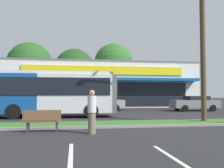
# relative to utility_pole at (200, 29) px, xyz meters

# --- Properties ---
(grass_median) EXTENTS (56.00, 2.20, 0.12)m
(grass_median) POSITION_rel_utility_pole_xyz_m (-4.59, -0.13, -5.40)
(grass_median) COLOR #386B28
(grass_median) RESTS_ON ground_plane
(curb_lip) EXTENTS (56.00, 0.24, 0.12)m
(curb_lip) POSITION_rel_utility_pole_xyz_m (-4.59, -1.35, -5.40)
(curb_lip) COLOR gray
(curb_lip) RESTS_ON ground_plane
(parking_stripe_1) EXTENTS (0.12, 4.80, 0.01)m
(parking_stripe_1) POSITION_rel_utility_pole_xyz_m (-7.32, -7.29, -5.46)
(parking_stripe_1) COLOR silver
(parking_stripe_1) RESTS_ON ground_plane
(storefront_building) EXTENTS (24.36, 12.34, 5.88)m
(storefront_building) POSITION_rel_utility_pole_xyz_m (-3.51, 21.37, -2.52)
(storefront_building) COLOR silver
(storefront_building) RESTS_ON ground_plane
(tree_left) EXTENTS (7.70, 7.70, 10.59)m
(tree_left) POSITION_rel_utility_pole_xyz_m (-14.81, 30.18, 1.27)
(tree_left) COLOR #473323
(tree_left) RESTS_ON ground_plane
(tree_mid_left) EXTENTS (6.98, 6.98, 9.69)m
(tree_mid_left) POSITION_rel_utility_pole_xyz_m (-7.20, 30.01, 0.72)
(tree_mid_left) COLOR #473323
(tree_mid_left) RESTS_ON ground_plane
(tree_mid) EXTENTS (6.93, 6.93, 10.91)m
(tree_mid) POSITION_rel_utility_pole_xyz_m (-0.19, 30.26, 1.97)
(tree_mid) COLOR #473323
(tree_mid) RESTS_ON ground_plane
(utility_pole) EXTENTS (3.03, 2.40, 10.23)m
(utility_pole) POSITION_rel_utility_pole_xyz_m (0.00, 0.00, 0.00)
(utility_pole) COLOR #4C3826
(utility_pole) RESTS_ON ground_plane
(city_bus) EXTENTS (12.07, 2.77, 3.25)m
(city_bus) POSITION_rel_utility_pole_xyz_m (-10.25, 4.96, -3.70)
(city_bus) COLOR #144793
(city_bus) RESTS_ON ground_plane
(bus_stop_bench) EXTENTS (1.60, 0.45, 0.95)m
(bus_stop_bench) POSITION_rel_utility_pole_xyz_m (-8.59, -2.12, -4.96)
(bus_stop_bench) COLOR brown
(bus_stop_bench) RESTS_ON ground_plane
(car_0) EXTENTS (4.72, 1.91, 1.50)m
(car_0) POSITION_rel_utility_pole_xyz_m (-4.58, 11.64, -4.68)
(car_0) COLOR #9E998C
(car_0) RESTS_ON ground_plane
(car_1) EXTENTS (4.66, 1.97, 1.49)m
(car_1) POSITION_rel_utility_pole_xyz_m (4.71, 9.75, -4.68)
(car_1) COLOR slate
(car_1) RESTS_ON ground_plane
(pedestrian_by_pole) EXTENTS (0.36, 0.36, 1.81)m
(pedestrian_by_pole) POSITION_rel_utility_pole_xyz_m (-6.51, -2.95, -4.56)
(pedestrian_by_pole) COLOR #726651
(pedestrian_by_pole) RESTS_ON ground_plane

